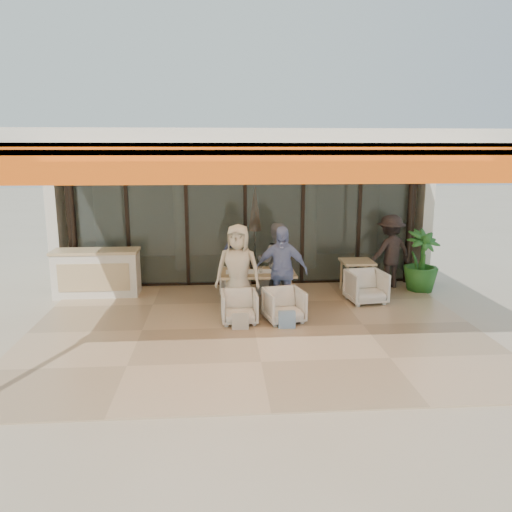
{
  "coord_description": "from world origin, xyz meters",
  "views": [
    {
      "loc": [
        -0.59,
        -8.51,
        3.18
      ],
      "look_at": [
        0.1,
        0.9,
        1.15
      ],
      "focal_mm": 35.0,
      "sensor_mm": 36.0,
      "label": 1
    }
  ],
  "objects_px": {
    "dining_table": "(257,274)",
    "diner_cream": "(238,270)",
    "chair_near_left": "(239,306)",
    "potted_palm": "(421,261)",
    "chair_far_left": "(236,280)",
    "diner_periwinkle": "(281,270)",
    "standing_woman": "(390,252)",
    "diner_grey": "(276,262)",
    "chair_far_right": "(273,280)",
    "chair_near_right": "(284,304)",
    "host_counter": "(97,273)",
    "side_table": "(357,265)",
    "diner_navy": "(236,264)",
    "side_chair": "(366,285)"
  },
  "relations": [
    {
      "from": "side_chair",
      "to": "potted_palm",
      "type": "relative_size",
      "value": 0.55
    },
    {
      "from": "standing_woman",
      "to": "chair_far_left",
      "type": "bearing_deg",
      "value": -15.25
    },
    {
      "from": "diner_cream",
      "to": "diner_periwinkle",
      "type": "distance_m",
      "value": 0.84
    },
    {
      "from": "diner_grey",
      "to": "diner_navy",
      "type": "bearing_deg",
      "value": 6.04
    },
    {
      "from": "chair_near_right",
      "to": "diner_cream",
      "type": "height_order",
      "value": "diner_cream"
    },
    {
      "from": "chair_far_left",
      "to": "diner_grey",
      "type": "height_order",
      "value": "diner_grey"
    },
    {
      "from": "host_counter",
      "to": "chair_near_right",
      "type": "bearing_deg",
      "value": -26.89
    },
    {
      "from": "diner_navy",
      "to": "side_chair",
      "type": "height_order",
      "value": "diner_navy"
    },
    {
      "from": "diner_periwinkle",
      "to": "chair_far_right",
      "type": "bearing_deg",
      "value": 103.65
    },
    {
      "from": "chair_far_right",
      "to": "side_chair",
      "type": "xyz_separation_m",
      "value": [
        1.87,
        -0.85,
        0.07
      ]
    },
    {
      "from": "host_counter",
      "to": "diner_grey",
      "type": "distance_m",
      "value": 3.93
    },
    {
      "from": "chair_far_right",
      "to": "chair_near_left",
      "type": "relative_size",
      "value": 0.94
    },
    {
      "from": "dining_table",
      "to": "side_chair",
      "type": "relative_size",
      "value": 1.96
    },
    {
      "from": "standing_woman",
      "to": "chair_near_left",
      "type": "bearing_deg",
      "value": 11.89
    },
    {
      "from": "dining_table",
      "to": "chair_near_left",
      "type": "height_order",
      "value": "dining_table"
    },
    {
      "from": "diner_cream",
      "to": "chair_near_right",
      "type": "bearing_deg",
      "value": -18.49
    },
    {
      "from": "chair_far_left",
      "to": "diner_periwinkle",
      "type": "height_order",
      "value": "diner_periwinkle"
    },
    {
      "from": "dining_table",
      "to": "chair_far_right",
      "type": "relative_size",
      "value": 2.37
    },
    {
      "from": "side_table",
      "to": "side_chair",
      "type": "relative_size",
      "value": 0.97
    },
    {
      "from": "chair_near_right",
      "to": "side_chair",
      "type": "distance_m",
      "value": 2.14
    },
    {
      "from": "host_counter",
      "to": "chair_near_right",
      "type": "distance_m",
      "value": 4.35
    },
    {
      "from": "chair_far_left",
      "to": "diner_periwinkle",
      "type": "xyz_separation_m",
      "value": [
        0.84,
        -1.4,
        0.55
      ]
    },
    {
      "from": "host_counter",
      "to": "potted_palm",
      "type": "bearing_deg",
      "value": -0.91
    },
    {
      "from": "dining_table",
      "to": "standing_woman",
      "type": "distance_m",
      "value": 3.37
    },
    {
      "from": "host_counter",
      "to": "chair_near_left",
      "type": "distance_m",
      "value": 3.62
    },
    {
      "from": "chair_far_right",
      "to": "diner_grey",
      "type": "xyz_separation_m",
      "value": [
        0.0,
        -0.5,
        0.52
      ]
    },
    {
      "from": "host_counter",
      "to": "diner_periwinkle",
      "type": "xyz_separation_m",
      "value": [
        3.88,
        -1.47,
        0.34
      ]
    },
    {
      "from": "diner_cream",
      "to": "diner_periwinkle",
      "type": "height_order",
      "value": "diner_cream"
    },
    {
      "from": "host_counter",
      "to": "diner_grey",
      "type": "bearing_deg",
      "value": -8.31
    },
    {
      "from": "chair_far_right",
      "to": "diner_periwinkle",
      "type": "bearing_deg",
      "value": 110.55
    },
    {
      "from": "diner_periwinkle",
      "to": "side_table",
      "type": "xyz_separation_m",
      "value": [
        1.87,
        1.3,
        -0.23
      ]
    },
    {
      "from": "chair_near_right",
      "to": "host_counter",
      "type": "bearing_deg",
      "value": 140.61
    },
    {
      "from": "host_counter",
      "to": "chair_near_right",
      "type": "relative_size",
      "value": 2.65
    },
    {
      "from": "host_counter",
      "to": "potted_palm",
      "type": "height_order",
      "value": "potted_palm"
    },
    {
      "from": "diner_navy",
      "to": "chair_near_right",
      "type": "bearing_deg",
      "value": 111.27
    },
    {
      "from": "dining_table",
      "to": "diner_navy",
      "type": "xyz_separation_m",
      "value": [
        -0.41,
        0.44,
        0.13
      ]
    },
    {
      "from": "chair_near_left",
      "to": "potted_palm",
      "type": "distance_m",
      "value": 4.6
    },
    {
      "from": "side_table",
      "to": "diner_grey",
      "type": "bearing_deg",
      "value": -168.02
    },
    {
      "from": "dining_table",
      "to": "diner_cream",
      "type": "xyz_separation_m",
      "value": [
        -0.41,
        -0.46,
        0.21
      ]
    },
    {
      "from": "diner_grey",
      "to": "chair_far_left",
      "type": "bearing_deg",
      "value": -24.72
    },
    {
      "from": "chair_near_right",
      "to": "standing_woman",
      "type": "xyz_separation_m",
      "value": [
        2.72,
        2.14,
        0.51
      ]
    },
    {
      "from": "host_counter",
      "to": "dining_table",
      "type": "relative_size",
      "value": 1.23
    },
    {
      "from": "chair_near_left",
      "to": "chair_near_right",
      "type": "relative_size",
      "value": 0.96
    },
    {
      "from": "chair_far_left",
      "to": "diner_cream",
      "type": "height_order",
      "value": "diner_cream"
    },
    {
      "from": "dining_table",
      "to": "host_counter",
      "type": "bearing_deg",
      "value": 163.69
    },
    {
      "from": "chair_near_right",
      "to": "chair_near_left",
      "type": "bearing_deg",
      "value": 167.5
    },
    {
      "from": "diner_cream",
      "to": "standing_woman",
      "type": "bearing_deg",
      "value": 36.94
    },
    {
      "from": "diner_cream",
      "to": "dining_table",
      "type": "bearing_deg",
      "value": 60.26
    },
    {
      "from": "dining_table",
      "to": "chair_near_right",
      "type": "distance_m",
      "value": 1.1
    },
    {
      "from": "host_counter",
      "to": "standing_woman",
      "type": "distance_m",
      "value": 6.61
    }
  ]
}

